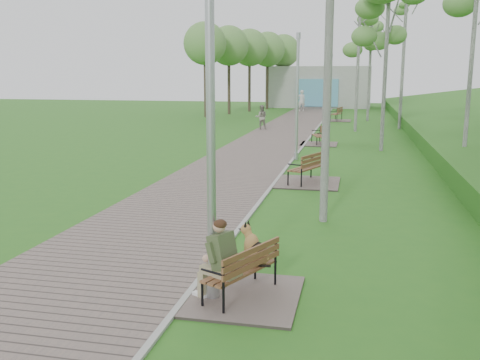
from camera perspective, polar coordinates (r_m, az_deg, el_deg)
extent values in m
cube|color=#6B5C56|center=(25.63, 3.05, 3.99)|extent=(3.50, 67.00, 0.04)
cube|color=#999993|center=(25.40, 6.96, 3.88)|extent=(0.10, 67.00, 0.05)
cube|color=#9E9E99|center=(54.74, 8.43, 9.80)|extent=(10.00, 5.00, 4.00)
cube|color=#5297B7|center=(52.16, 8.21, 9.20)|extent=(4.00, 0.20, 2.60)
cube|color=#6B5C56|center=(8.06, 0.36, -12.26)|extent=(1.63, 1.82, 0.04)
cube|color=brown|center=(7.93, 0.01, -9.66)|extent=(0.94, 1.41, 0.04)
cube|color=brown|center=(7.72, 1.31, -8.30)|extent=(0.61, 1.25, 0.30)
cube|color=#6B5C56|center=(16.26, 7.22, -0.28)|extent=(1.88, 2.09, 0.04)
cube|color=brown|center=(16.18, 7.08, 1.29)|extent=(1.03, 1.63, 0.04)
cube|color=brown|center=(16.02, 7.90, 2.20)|extent=(0.63, 1.47, 0.34)
cube|color=#6B5C56|center=(25.36, 8.43, 3.81)|extent=(1.67, 1.86, 0.04)
cube|color=brown|center=(25.32, 8.35, 4.71)|extent=(0.76, 1.45, 0.04)
cube|color=brown|center=(25.33, 8.86, 5.27)|extent=(0.40, 1.35, 0.31)
cube|color=#6B5C56|center=(38.61, 10.27, 6.26)|extent=(1.95, 2.16, 0.04)
cube|color=brown|center=(38.58, 10.22, 6.95)|extent=(0.78, 1.69, 0.04)
cube|color=brown|center=(38.50, 10.62, 7.37)|extent=(0.34, 1.60, 0.36)
cylinder|color=#A4A7AC|center=(7.97, -2.95, -11.48)|extent=(0.21, 0.21, 0.32)
cylinder|color=#A4A7AC|center=(7.38, -3.15, 6.56)|extent=(0.13, 0.13, 5.27)
cylinder|color=#A4A7AC|center=(20.67, 5.99, 2.54)|extent=(0.18, 0.18, 0.28)
cylinder|color=#A4A7AC|center=(20.46, 6.11, 8.51)|extent=(0.11, 0.11, 4.58)
cylinder|color=#A4A7AC|center=(20.49, 6.25, 15.06)|extent=(0.17, 0.17, 0.23)
cylinder|color=#A4A7AC|center=(37.86, 9.34, 6.43)|extent=(0.23, 0.23, 0.34)
cylinder|color=#A4A7AC|center=(37.74, 9.47, 10.49)|extent=(0.14, 0.14, 5.71)
cylinder|color=#A4A7AC|center=(37.82, 9.62, 14.91)|extent=(0.21, 0.21, 0.29)
cylinder|color=#A4A7AC|center=(44.27, 9.60, 7.05)|extent=(0.19, 0.19, 0.28)
cylinder|color=#A4A7AC|center=(44.17, 9.69, 9.88)|extent=(0.11, 0.11, 4.66)
cylinder|color=#A4A7AC|center=(44.18, 9.80, 12.96)|extent=(0.17, 0.17, 0.23)
imported|color=silver|center=(47.76, 6.56, 8.39)|extent=(0.80, 0.66, 1.88)
imported|color=gray|center=(31.84, 2.29, 6.69)|extent=(0.82, 0.71, 1.46)
cylinder|color=silver|center=(19.27, 23.57, 12.91)|extent=(0.17, 0.17, 8.22)
cylinder|color=silver|center=(23.54, 15.24, 11.48)|extent=(0.17, 0.17, 7.00)
ellipsoid|color=#659849|center=(23.67, 15.53, 16.89)|extent=(2.41, 2.41, 3.08)
cylinder|color=silver|center=(31.54, 12.57, 14.47)|extent=(0.19, 0.19, 10.34)
cylinder|color=silver|center=(33.63, 17.15, 14.66)|extent=(0.20, 0.20, 11.07)
cylinder|color=silver|center=(38.80, 13.67, 11.56)|extent=(0.17, 0.17, 7.36)
ellipsoid|color=#659849|center=(38.90, 13.84, 15.03)|extent=(2.51, 2.51, 3.24)
cylinder|color=silver|center=(54.97, 15.38, 12.65)|extent=(0.18, 0.18, 9.98)
ellipsoid|color=#659849|center=(55.16, 15.56, 15.96)|extent=(2.65, 2.65, 4.39)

